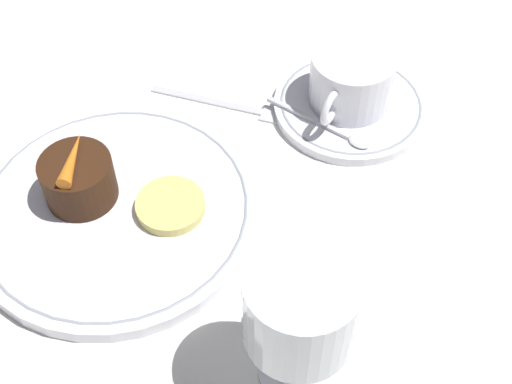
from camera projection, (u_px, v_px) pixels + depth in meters
name	position (u px, v px, depth m)	size (l,w,h in m)	color
ground_plane	(160.00, 258.00, 0.62)	(3.00, 3.00, 0.00)	white
dinner_plate	(116.00, 210.00, 0.64)	(0.26, 0.26, 0.01)	white
saucer	(350.00, 106.00, 0.73)	(0.16, 0.16, 0.01)	white
coffee_cup	(351.00, 78.00, 0.70)	(0.11, 0.08, 0.06)	white
spoon	(329.00, 128.00, 0.70)	(0.02, 0.12, 0.00)	silver
wine_glass	(300.00, 312.00, 0.48)	(0.08, 0.08, 0.13)	silver
fork	(248.00, 109.00, 0.73)	(0.05, 0.17, 0.01)	silver
dessert_cake	(78.00, 180.00, 0.62)	(0.06, 0.06, 0.04)	#381E0F
carrot_garnish	(72.00, 158.00, 0.60)	(0.06, 0.04, 0.01)	orange
pineapple_slice	(170.00, 206.00, 0.63)	(0.06, 0.06, 0.01)	#EFE075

